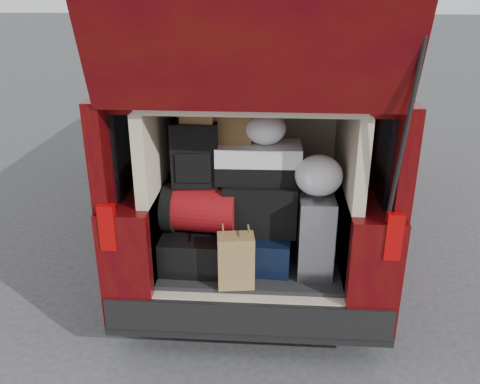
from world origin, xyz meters
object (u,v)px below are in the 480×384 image
Objects in this scene: silver_roller at (315,233)px; black_soft_case at (261,206)px; kraft_bag at (236,261)px; backpack at (195,154)px; twotone_duffel at (258,162)px; red_duffel at (201,208)px; black_hardshell at (198,243)px; navy_hardshell at (260,244)px.

silver_roller is 0.41m from black_soft_case.
backpack is at bearing 123.30° from kraft_bag.
backpack is 0.78× the size of twotone_duffel.
red_duffel is 0.51m from twotone_duffel.
black_soft_case is at bearing 11.27° from red_duffel.
black_soft_case is at bearing -2.93° from backpack.
kraft_bag is (0.30, -0.33, 0.06)m from black_hardshell.
twotone_duffel is at bearing 123.88° from navy_hardshell.
black_soft_case reaches higher than kraft_bag.
kraft_bag is (-0.15, -0.36, 0.06)m from navy_hardshell.
black_hardshell is 1.38× the size of backpack.
kraft_bag is at bearing -111.62° from black_soft_case.
silver_roller is at bearing 17.31° from kraft_bag.
navy_hardshell is 0.81m from backpack.
kraft_bag is 0.68m from twotone_duffel.
kraft_bag is 0.47m from red_duffel.
navy_hardshell is at bearing 4.28° from black_hardshell.
red_duffel is at bearing -51.61° from backpack.
red_duffel reaches higher than silver_roller.
kraft_bag is at bearing -156.23° from silver_roller.
kraft_bag is 0.73× the size of red_duffel.
navy_hardshell is at bearing 89.85° from black_soft_case.
kraft_bag reaches higher than navy_hardshell.
kraft_bag is 0.76m from backpack.
black_soft_case is at bearing 3.25° from black_hardshell.
silver_roller is (0.37, -0.11, 0.16)m from navy_hardshell.
black_soft_case reaches higher than red_duffel.
navy_hardshell is (0.45, 0.02, -0.00)m from black_hardshell.
twotone_duffel is at bearing 116.02° from black_soft_case.
kraft_bag is at bearing -52.15° from backpack.
red_duffel reaches higher than black_hardshell.
navy_hardshell is 1.23× the size of backpack.
kraft_bag is at bearing -108.84° from twotone_duffel.
kraft_bag is 0.63× the size of twotone_duffel.
black_hardshell is at bearing 124.54° from kraft_bag.
twotone_duffel reaches higher than black_soft_case.
black_soft_case is at bearing 163.02° from silver_roller.
black_soft_case is 0.58m from backpack.
twotone_duffel is at bearing 3.35° from backpack.
kraft_bag is at bearing -107.93° from navy_hardshell.
twotone_duffel reaches higher than kraft_bag.
black_hardshell reaches higher than navy_hardshell.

